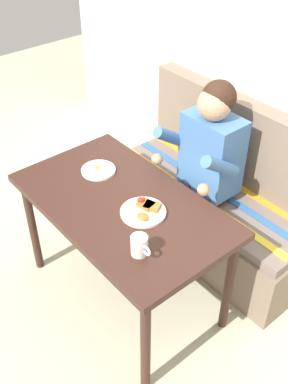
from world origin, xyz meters
name	(u,v)px	position (x,y,z in m)	size (l,w,h in m)	color
ground_plane	(125,293)	(0.00, 0.00, 0.00)	(8.00, 8.00, 0.00)	#BEBB9B
table	(122,214)	(0.00, 0.00, 0.65)	(1.20, 0.70, 0.73)	#392119
couch	(216,202)	(0.00, 0.76, 0.33)	(1.44, 0.56, 1.00)	#7A6654
person	(203,160)	(0.01, 0.59, 0.74)	(0.45, 0.61, 1.21)	#426EA6
plate_breakfast	(144,211)	(0.14, 0.03, 0.74)	(0.23, 0.23, 0.05)	white
plate_eggs	(98,170)	(-0.30, 0.06, 0.74)	(0.20, 0.20, 0.04)	white
coffee_mug	(140,245)	(0.35, -0.16, 0.78)	(0.12, 0.08, 0.10)	white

